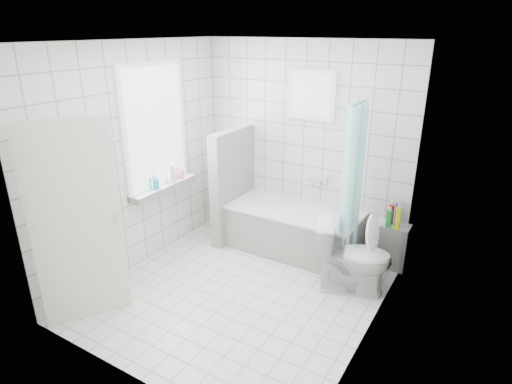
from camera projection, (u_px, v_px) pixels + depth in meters
The scene contains 19 objects.
ground at pixel (240, 291), 4.71m from camera, with size 3.00×3.00×0.00m, color white.
ceiling at pixel (236, 41), 3.77m from camera, with size 3.00×3.00×0.00m, color white.
wall_back at pixel (303, 146), 5.44m from camera, with size 2.80×0.02×2.60m, color white.
wall_front at pixel (123, 240), 3.05m from camera, with size 2.80×0.02×2.60m, color white.
wall_left at pixel (137, 159), 4.92m from camera, with size 0.02×3.00×2.60m, color white.
wall_right at pixel (379, 208), 3.57m from camera, with size 0.02×3.00×2.60m, color white.
window_left at pixel (156, 128), 5.03m from camera, with size 0.01×0.90×1.40m, color white.
window_back at pixel (311, 95), 5.12m from camera, with size 0.50×0.01×0.50m, color white.
window_sill at pixel (164, 188), 5.27m from camera, with size 0.18×1.02×0.08m, color white.
door at pixel (77, 225), 3.95m from camera, with size 0.04×0.80×2.00m, color silver.
bathtub at pixel (294, 230), 5.47m from camera, with size 1.66×0.77×0.58m.
partition_wall at pixel (233, 185), 5.69m from camera, with size 0.15×0.85×1.50m, color white.
tiled_ledge at pixel (390, 245), 5.11m from camera, with size 0.40×0.24×0.55m, color white.
toilet at pixel (353, 257), 4.59m from camera, with size 0.46×0.80×0.82m, color white.
curtain_rod at pixel (364, 100), 4.46m from camera, with size 0.02×0.02×0.80m, color silver.
shower_curtain at pixel (353, 185), 4.68m from camera, with size 0.14×0.48×1.78m, color #55FAF8, non-canonical shape.
tub_faucet at pixel (314, 183), 5.48m from camera, with size 0.18×0.06×0.06m, color silver.
sill_bottles at pixel (169, 173), 5.29m from camera, with size 0.16×0.57×0.30m.
ledge_bottles at pixel (394, 216), 4.93m from camera, with size 0.17×0.19×0.28m.
Camera 1 is at (2.22, -3.34, 2.72)m, focal length 30.00 mm.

